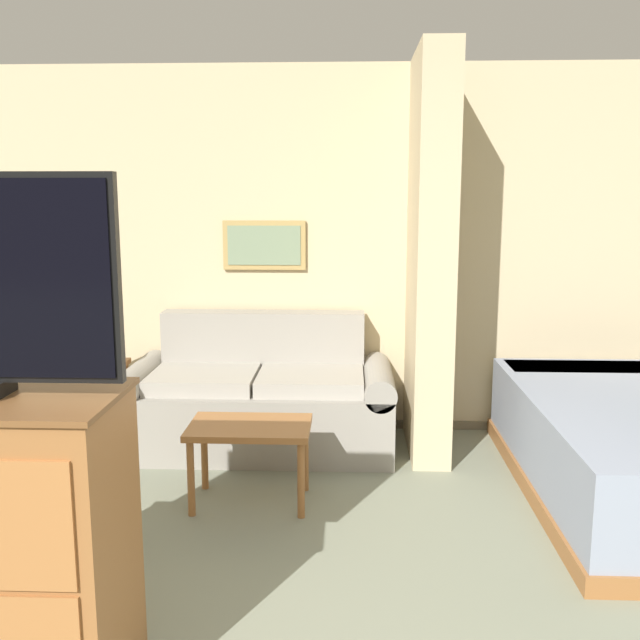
% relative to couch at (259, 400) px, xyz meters
% --- Properties ---
extents(wall_back, '(6.75, 0.16, 2.60)m').
position_rel_couch_xyz_m(wall_back, '(0.76, 0.48, 0.97)').
color(wall_back, '#CCB78E').
rests_on(wall_back, ground_plane).
extents(wall_partition_pillar, '(0.24, 0.84, 2.60)m').
position_rel_couch_xyz_m(wall_partition_pillar, '(1.13, -0.00, 0.98)').
color(wall_partition_pillar, '#CCB78E').
rests_on(wall_partition_pillar, ground_plane).
extents(couch, '(1.82, 0.84, 0.89)m').
position_rel_couch_xyz_m(couch, '(0.00, 0.00, 0.00)').
color(couch, gray).
rests_on(couch, ground_plane).
extents(coffee_table, '(0.67, 0.44, 0.46)m').
position_rel_couch_xyz_m(coffee_table, '(0.06, -0.92, 0.07)').
color(coffee_table, '#996033').
rests_on(coffee_table, ground_plane).
extents(side_table, '(0.39, 0.39, 0.59)m').
position_rel_couch_xyz_m(side_table, '(-1.10, -0.08, 0.14)').
color(side_table, '#996033').
rests_on(side_table, ground_plane).
extents(table_lamp, '(0.34, 0.34, 0.38)m').
position_rel_couch_xyz_m(table_lamp, '(-1.10, -0.08, 0.52)').
color(table_lamp, tan).
rests_on(table_lamp, side_table).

